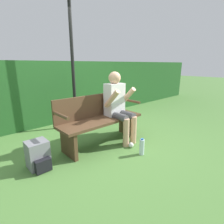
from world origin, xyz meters
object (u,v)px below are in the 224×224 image
(backpack, at_px, (38,155))
(signpost, at_px, (72,52))
(parked_car, at_px, (38,74))
(park_bench, at_px, (100,119))
(person_seated, at_px, (118,103))
(water_bottle, at_px, (142,147))

(backpack, relative_size, signpost, 0.13)
(parked_car, bearing_deg, park_bench, 177.17)
(park_bench, relative_size, parked_car, 0.33)
(person_seated, bearing_deg, backpack, 177.80)
(person_seated, xyz_separation_m, water_bottle, (-0.13, -0.69, -0.59))
(person_seated, distance_m, signpost, 1.52)
(person_seated, bearing_deg, water_bottle, -100.60)
(person_seated, xyz_separation_m, parked_car, (3.09, 12.53, -0.08))
(water_bottle, bearing_deg, park_bench, 105.47)
(park_bench, xyz_separation_m, backpack, (-1.14, -0.05, -0.27))
(water_bottle, distance_m, signpost, 2.41)
(signpost, relative_size, parked_car, 0.62)
(park_bench, distance_m, backpack, 1.18)
(backpack, height_order, water_bottle, backpack)
(person_seated, relative_size, backpack, 3.30)
(signpost, bearing_deg, person_seated, -79.39)
(park_bench, bearing_deg, water_bottle, -74.53)
(signpost, bearing_deg, parked_car, 73.74)
(park_bench, relative_size, signpost, 0.53)
(parked_car, bearing_deg, water_bottle, 178.96)
(parked_car, bearing_deg, backpack, 172.48)
(backpack, height_order, signpost, signpost)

